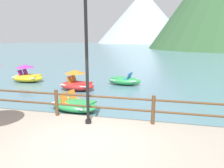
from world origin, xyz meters
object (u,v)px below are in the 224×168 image
object	(u,v)px
pedal_boat_0	(124,81)
lamp_post	(86,38)
pedal_boat_2	(75,105)
pedal_boat_1	(27,76)
pedal_boat_3	(77,83)

from	to	relation	value
pedal_boat_0	lamp_post	bearing A→B (deg)	-88.58
pedal_boat_2	lamp_post	bearing A→B (deg)	-57.09
lamp_post	pedal_boat_1	bearing A→B (deg)	134.97
pedal_boat_1	pedal_boat_2	world-z (taller)	pedal_boat_1
pedal_boat_0	pedal_boat_2	size ratio (longest dim) A/B	0.92
pedal_boat_1	pedal_boat_3	xyz separation A→B (m)	(4.55, -1.58, -0.01)
lamp_post	pedal_boat_2	distance (m)	3.90
pedal_boat_0	pedal_boat_1	world-z (taller)	pedal_boat_1
pedal_boat_1	lamp_post	bearing A→B (deg)	-45.03
lamp_post	pedal_boat_3	distance (m)	6.93
lamp_post	pedal_boat_3	xyz separation A→B (m)	(-2.78, 5.75, -2.71)
pedal_boat_0	pedal_boat_3	size ratio (longest dim) A/B	1.02
pedal_boat_0	pedal_boat_2	xyz separation A→B (m)	(-1.23, -5.77, -0.04)
pedal_boat_0	pedal_boat_3	world-z (taller)	pedal_boat_3
pedal_boat_1	pedal_boat_3	size ratio (longest dim) A/B	1.03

